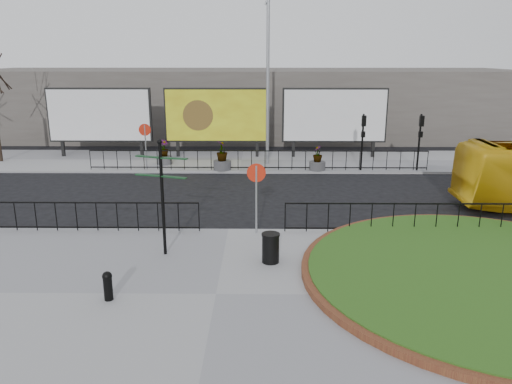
{
  "coord_description": "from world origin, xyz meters",
  "views": [
    {
      "loc": [
        1.18,
        -16.76,
        6.14
      ],
      "look_at": [
        0.97,
        0.96,
        1.22
      ],
      "focal_mm": 35.0,
      "sensor_mm": 36.0,
      "label": 1
    }
  ],
  "objects_px": {
    "planter_c": "(317,161)",
    "planter_a": "(164,155)",
    "litter_bin": "(271,248)",
    "lamp_post": "(268,79)",
    "fingerpost_sign": "(162,186)",
    "planter_b": "(222,159)",
    "billboard_mid": "(217,116)",
    "bollard": "(108,284)"
  },
  "relations": [
    {
      "from": "bollard",
      "to": "planter_a",
      "type": "bearing_deg",
      "value": 95.78
    },
    {
      "from": "planter_a",
      "to": "planter_b",
      "type": "bearing_deg",
      "value": -22.48
    },
    {
      "from": "litter_bin",
      "to": "planter_a",
      "type": "bearing_deg",
      "value": 112.82
    },
    {
      "from": "planter_b",
      "to": "fingerpost_sign",
      "type": "bearing_deg",
      "value": -94.29
    },
    {
      "from": "lamp_post",
      "to": "bollard",
      "type": "xyz_separation_m",
      "value": [
        -4.2,
        -16.34,
        -4.29
      ]
    },
    {
      "from": "billboard_mid",
      "to": "planter_c",
      "type": "relative_size",
      "value": 4.67
    },
    {
      "from": "lamp_post",
      "to": "planter_a",
      "type": "relative_size",
      "value": 6.71
    },
    {
      "from": "lamp_post",
      "to": "planter_c",
      "type": "distance_m",
      "value": 5.24
    },
    {
      "from": "bollard",
      "to": "litter_bin",
      "type": "distance_m",
      "value": 4.79
    },
    {
      "from": "planter_b",
      "to": "planter_c",
      "type": "xyz_separation_m",
      "value": [
        5.1,
        0.0,
        -0.13
      ]
    },
    {
      "from": "fingerpost_sign",
      "to": "litter_bin",
      "type": "height_order",
      "value": "fingerpost_sign"
    },
    {
      "from": "billboard_mid",
      "to": "planter_c",
      "type": "xyz_separation_m",
      "value": [
        5.66,
        -3.57,
        -2.0
      ]
    },
    {
      "from": "fingerpost_sign",
      "to": "planter_b",
      "type": "xyz_separation_m",
      "value": [
        0.88,
        11.72,
        -1.56
      ]
    },
    {
      "from": "fingerpost_sign",
      "to": "planter_c",
      "type": "bearing_deg",
      "value": 83.52
    },
    {
      "from": "billboard_mid",
      "to": "bollard",
      "type": "xyz_separation_m",
      "value": [
        -1.19,
        -18.31,
        -2.06
      ]
    },
    {
      "from": "bollard",
      "to": "planter_a",
      "type": "relative_size",
      "value": 0.56
    },
    {
      "from": "litter_bin",
      "to": "planter_b",
      "type": "height_order",
      "value": "planter_b"
    },
    {
      "from": "lamp_post",
      "to": "litter_bin",
      "type": "relative_size",
      "value": 10.19
    },
    {
      "from": "billboard_mid",
      "to": "planter_a",
      "type": "xyz_separation_m",
      "value": [
        -2.82,
        -2.17,
        -1.96
      ]
    },
    {
      "from": "planter_c",
      "to": "planter_b",
      "type": "bearing_deg",
      "value": 180.0
    },
    {
      "from": "billboard_mid",
      "to": "planter_b",
      "type": "bearing_deg",
      "value": -81.08
    },
    {
      "from": "bollard",
      "to": "planter_c",
      "type": "xyz_separation_m",
      "value": [
        6.85,
        14.74,
        0.06
      ]
    },
    {
      "from": "planter_b",
      "to": "lamp_post",
      "type": "bearing_deg",
      "value": 33.18
    },
    {
      "from": "lamp_post",
      "to": "planter_c",
      "type": "relative_size",
      "value": 6.95
    },
    {
      "from": "planter_b",
      "to": "planter_c",
      "type": "bearing_deg",
      "value": 0.0
    },
    {
      "from": "billboard_mid",
      "to": "bollard",
      "type": "height_order",
      "value": "billboard_mid"
    },
    {
      "from": "fingerpost_sign",
      "to": "bollard",
      "type": "bearing_deg",
      "value": -85.48
    },
    {
      "from": "billboard_mid",
      "to": "fingerpost_sign",
      "type": "relative_size",
      "value": 1.72
    },
    {
      "from": "planter_a",
      "to": "bollard",
      "type": "bearing_deg",
      "value": -84.22
    },
    {
      "from": "billboard_mid",
      "to": "lamp_post",
      "type": "relative_size",
      "value": 0.67
    },
    {
      "from": "billboard_mid",
      "to": "planter_b",
      "type": "xyz_separation_m",
      "value": [
        0.56,
        -3.57,
        -1.87
      ]
    },
    {
      "from": "planter_a",
      "to": "billboard_mid",
      "type": "bearing_deg",
      "value": 37.58
    },
    {
      "from": "fingerpost_sign",
      "to": "planter_a",
      "type": "bearing_deg",
      "value": 121.38
    },
    {
      "from": "planter_a",
      "to": "planter_c",
      "type": "bearing_deg",
      "value": -9.37
    },
    {
      "from": "planter_c",
      "to": "billboard_mid",
      "type": "bearing_deg",
      "value": 147.77
    },
    {
      "from": "billboard_mid",
      "to": "planter_b",
      "type": "relative_size",
      "value": 3.97
    },
    {
      "from": "litter_bin",
      "to": "planter_c",
      "type": "distance_m",
      "value": 12.62
    },
    {
      "from": "bollard",
      "to": "planter_c",
      "type": "relative_size",
      "value": 0.58
    },
    {
      "from": "planter_c",
      "to": "planter_a",
      "type": "bearing_deg",
      "value": 170.63
    },
    {
      "from": "planter_b",
      "to": "planter_a",
      "type": "bearing_deg",
      "value": 157.52
    },
    {
      "from": "bollard",
      "to": "planter_a",
      "type": "xyz_separation_m",
      "value": [
        -1.63,
        16.14,
        0.09
      ]
    },
    {
      "from": "planter_a",
      "to": "fingerpost_sign",
      "type": "bearing_deg",
      "value": -79.19
    }
  ]
}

